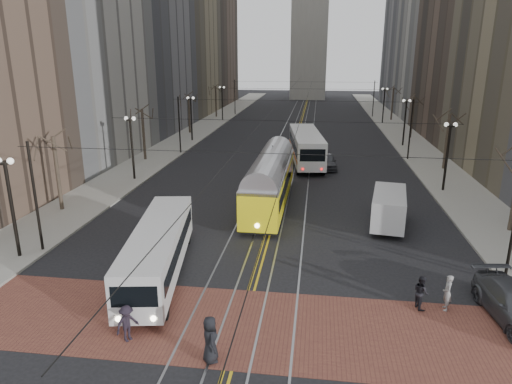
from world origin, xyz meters
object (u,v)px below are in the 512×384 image
(sedan_grey, at_px, (327,161))
(pedestrian_c, at_px, (421,292))
(streetcar, at_px, (270,185))
(pedestrian_d, at_px, (127,323))
(cargo_van, at_px, (388,210))
(transit_bus, at_px, (159,252))
(pedestrian_b, at_px, (447,293))
(pedestrian_a, at_px, (210,339))
(rear_bus, at_px, (306,148))

(sedan_grey, height_order, pedestrian_c, pedestrian_c)
(streetcar, xyz_separation_m, pedestrian_d, (-3.87, -18.19, -0.83))
(cargo_van, xyz_separation_m, sedan_grey, (-3.88, 16.07, -0.43))
(transit_bus, height_order, pedestrian_b, transit_bus)
(cargo_van, xyz_separation_m, pedestrian_b, (1.18, -10.44, -0.33))
(transit_bus, height_order, pedestrian_a, transit_bus)
(sedan_grey, height_order, pedestrian_b, pedestrian_b)
(cargo_van, relative_size, pedestrian_b, 3.17)
(sedan_grey, relative_size, pedestrian_d, 2.84)
(transit_bus, bearing_deg, rear_bus, 66.88)
(cargo_van, relative_size, pedestrian_c, 3.38)
(rear_bus, height_order, pedestrian_d, rear_bus)
(pedestrian_a, relative_size, pedestrian_b, 1.10)
(streetcar, bearing_deg, sedan_grey, 70.87)
(pedestrian_b, bearing_deg, streetcar, -138.50)
(pedestrian_a, distance_m, pedestrian_c, 10.01)
(rear_bus, xyz_separation_m, sedan_grey, (2.20, -2.13, -0.89))
(streetcar, relative_size, sedan_grey, 3.10)
(streetcar, distance_m, cargo_van, 9.11)
(pedestrian_d, bearing_deg, streetcar, 21.17)
(rear_bus, relative_size, pedestrian_a, 6.80)
(streetcar, height_order, cargo_van, streetcar)
(pedestrian_b, xyz_separation_m, pedestrian_d, (-13.43, -4.19, -0.07))
(rear_bus, bearing_deg, cargo_van, -78.63)
(streetcar, height_order, sedan_grey, streetcar)
(streetcar, bearing_deg, pedestrian_b, -55.03)
(pedestrian_c, height_order, pedestrian_d, pedestrian_c)
(pedestrian_c, bearing_deg, streetcar, 15.49)
(sedan_grey, distance_m, pedestrian_b, 26.99)
(pedestrian_a, height_order, pedestrian_d, pedestrian_a)
(rear_bus, bearing_deg, pedestrian_a, -101.42)
(transit_bus, height_order, rear_bus, rear_bus)
(cargo_van, xyz_separation_m, pedestrian_a, (-8.62, -15.44, -0.25))
(rear_bus, xyz_separation_m, pedestrian_b, (7.26, -28.64, -0.79))
(sedan_grey, bearing_deg, pedestrian_a, -103.26)
(transit_bus, relative_size, sedan_grey, 2.42)
(transit_bus, bearing_deg, sedan_grey, 61.15)
(cargo_van, distance_m, pedestrian_b, 10.51)
(pedestrian_b, bearing_deg, pedestrian_d, -65.49)
(streetcar, distance_m, rear_bus, 14.81)
(streetcar, bearing_deg, pedestrian_a, -90.09)
(streetcar, distance_m, pedestrian_c, 16.36)
(rear_bus, relative_size, pedestrian_b, 7.46)
(streetcar, height_order, pedestrian_b, streetcar)
(pedestrian_b, xyz_separation_m, pedestrian_c, (-1.14, 0.00, -0.05))
(pedestrian_a, bearing_deg, rear_bus, -27.86)
(transit_bus, relative_size, pedestrian_c, 6.75)
(rear_bus, bearing_deg, pedestrian_c, -85.03)
(cargo_van, relative_size, pedestrian_d, 3.44)
(pedestrian_a, bearing_deg, pedestrian_b, -86.51)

